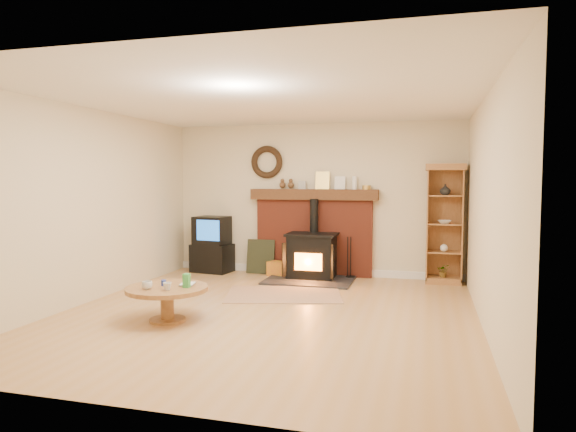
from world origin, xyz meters
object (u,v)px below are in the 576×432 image
(coffee_table, at_px, (167,293))
(tv_unit, at_px, (212,245))
(wood_stove, at_px, (312,257))
(curio_cabinet, at_px, (444,224))

(coffee_table, bearing_deg, tv_unit, 104.27)
(wood_stove, relative_size, curio_cabinet, 0.74)
(wood_stove, xyz_separation_m, curio_cabinet, (2.09, 0.28, 0.58))
(wood_stove, xyz_separation_m, tv_unit, (-1.86, 0.19, 0.10))
(tv_unit, bearing_deg, coffee_table, -75.73)
(wood_stove, relative_size, tv_unit, 1.41)
(wood_stove, height_order, tv_unit, wood_stove)
(wood_stove, bearing_deg, curio_cabinet, 7.57)
(tv_unit, xyz_separation_m, curio_cabinet, (3.95, 0.09, 0.47))
(curio_cabinet, relative_size, coffee_table, 1.99)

